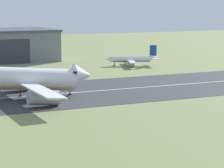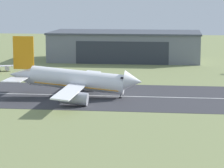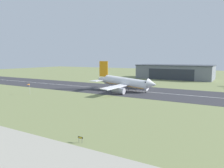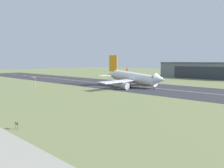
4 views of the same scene
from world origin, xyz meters
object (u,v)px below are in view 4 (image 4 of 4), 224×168
object	(u,v)px
airplane_parked_west	(129,75)
airplane_landing	(134,78)
runway_sign	(16,124)
windsock_pole	(34,78)

from	to	relation	value
airplane_parked_west	airplane_landing	bearing A→B (deg)	-49.48
airplane_landing	runway_sign	size ratio (longest dim) A/B	34.37
windsock_pole	runway_sign	distance (m)	84.34
windsock_pole	runway_sign	size ratio (longest dim) A/B	3.90
windsock_pole	runway_sign	bearing A→B (deg)	-30.21
airplane_landing	windsock_pole	xyz separation A→B (m)	(-42.93, -41.90, 0.21)
airplane_landing	airplane_parked_west	world-z (taller)	airplane_landing
windsock_pole	runway_sign	world-z (taller)	windsock_pole
airplane_landing	airplane_parked_west	xyz separation A→B (m)	(-45.32, 53.01, -2.66)
airplane_landing	airplane_parked_west	bearing A→B (deg)	130.52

